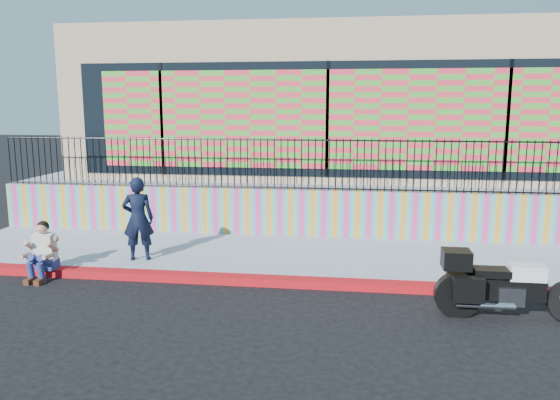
# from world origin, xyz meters

# --- Properties ---
(ground) EXTENTS (90.00, 90.00, 0.00)m
(ground) POSITION_xyz_m (0.00, 0.00, 0.00)
(ground) COLOR black
(ground) RESTS_ON ground
(red_curb) EXTENTS (16.00, 0.30, 0.15)m
(red_curb) POSITION_xyz_m (0.00, 0.00, 0.07)
(red_curb) COLOR red
(red_curb) RESTS_ON ground
(sidewalk) EXTENTS (16.00, 3.00, 0.15)m
(sidewalk) POSITION_xyz_m (0.00, 1.65, 0.07)
(sidewalk) COLOR #99A0B8
(sidewalk) RESTS_ON ground
(mural_wall) EXTENTS (16.00, 0.20, 1.10)m
(mural_wall) POSITION_xyz_m (0.00, 3.25, 0.70)
(mural_wall) COLOR #DC3984
(mural_wall) RESTS_ON sidewalk
(metal_fence) EXTENTS (15.80, 0.04, 1.20)m
(metal_fence) POSITION_xyz_m (0.00, 3.25, 1.85)
(metal_fence) COLOR black
(metal_fence) RESTS_ON mural_wall
(elevated_platform) EXTENTS (16.00, 10.00, 1.25)m
(elevated_platform) POSITION_xyz_m (0.00, 8.35, 0.62)
(elevated_platform) COLOR #99A0B8
(elevated_platform) RESTS_ON ground
(storefront_building) EXTENTS (14.00, 8.06, 4.00)m
(storefront_building) POSITION_xyz_m (0.00, 8.13, 3.25)
(storefront_building) COLOR tan
(storefront_building) RESTS_ON elevated_platform
(police_motorcycle) EXTENTS (2.24, 0.74, 1.39)m
(police_motorcycle) POSITION_xyz_m (3.07, -1.03, 0.58)
(police_motorcycle) COLOR black
(police_motorcycle) RESTS_ON ground
(police_officer) EXTENTS (0.69, 0.54, 1.67)m
(police_officer) POSITION_xyz_m (-3.54, 0.76, 0.99)
(police_officer) COLOR black
(police_officer) RESTS_ON sidewalk
(seated_man) EXTENTS (0.54, 0.71, 1.06)m
(seated_man) POSITION_xyz_m (-5.03, -0.27, 0.45)
(seated_man) COLOR navy
(seated_man) RESTS_ON ground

